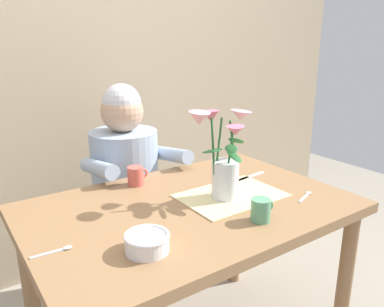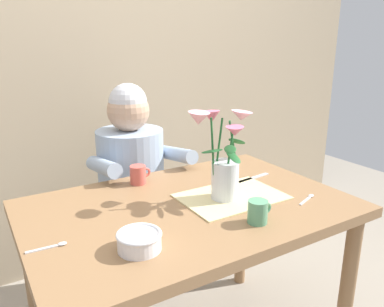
{
  "view_description": "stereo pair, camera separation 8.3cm",
  "coord_description": "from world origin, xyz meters",
  "views": [
    {
      "loc": [
        -0.75,
        -1.09,
        1.34
      ],
      "look_at": [
        0.04,
        0.05,
        0.92
      ],
      "focal_mm": 35.56,
      "sensor_mm": 36.0,
      "label": 1
    },
    {
      "loc": [
        -0.68,
        -1.13,
        1.34
      ],
      "look_at": [
        0.04,
        0.05,
        0.92
      ],
      "focal_mm": 35.56,
      "sensor_mm": 36.0,
      "label": 2
    }
  ],
  "objects": [
    {
      "name": "wood_panel_backdrop",
      "position": [
        0.0,
        1.05,
        1.25
      ],
      "size": [
        4.0,
        0.1,
        2.5
      ],
      "primitive_type": "cube",
      "color": "tan",
      "rests_on": "ground_plane"
    },
    {
      "name": "dining_table",
      "position": [
        0.0,
        0.0,
        0.64
      ],
      "size": [
        1.2,
        0.8,
        0.74
      ],
      "color": "olive",
      "rests_on": "ground_plane"
    },
    {
      "name": "seated_person",
      "position": [
        0.02,
        0.62,
        0.56
      ],
      "size": [
        0.45,
        0.47,
        1.14
      ],
      "rotation": [
        0.0,
        0.0,
        0.04
      ],
      "color": "#4C4C56",
      "rests_on": "ground_plane"
    },
    {
      "name": "striped_placemat",
      "position": [
        0.18,
        -0.03,
        0.74
      ],
      "size": [
        0.4,
        0.28,
        0.0
      ],
      "primitive_type": "cube",
      "color": "beige",
      "rests_on": "dining_table"
    },
    {
      "name": "flower_vase",
      "position": [
        0.13,
        -0.03,
        0.9
      ],
      "size": [
        0.28,
        0.22,
        0.35
      ],
      "color": "silver",
      "rests_on": "dining_table"
    },
    {
      "name": "ceramic_bowl",
      "position": [
        -0.29,
        -0.2,
        0.77
      ],
      "size": [
        0.14,
        0.14,
        0.06
      ],
      "color": "white",
      "rests_on": "dining_table"
    },
    {
      "name": "dinner_knife",
      "position": [
        0.39,
        0.09,
        0.74
      ],
      "size": [
        0.19,
        0.04,
        0.0
      ],
      "primitive_type": "cube",
      "rotation": [
        0.0,
        0.0,
        0.13
      ],
      "color": "silver",
      "rests_on": "dining_table"
    },
    {
      "name": "tea_cup",
      "position": [
        0.12,
        -0.25,
        0.78
      ],
      "size": [
        0.09,
        0.07,
        0.08
      ],
      "color": "#569970",
      "rests_on": "dining_table"
    },
    {
      "name": "coffee_cup",
      "position": [
        -0.08,
        0.3,
        0.78
      ],
      "size": [
        0.09,
        0.07,
        0.08
      ],
      "color": "#CC564C",
      "rests_on": "dining_table"
    },
    {
      "name": "spoon_0",
      "position": [
        0.42,
        -0.2,
        0.74
      ],
      "size": [
        0.12,
        0.06,
        0.01
      ],
      "color": "silver",
      "rests_on": "dining_table"
    },
    {
      "name": "spoon_1",
      "position": [
        -0.51,
        -0.05,
        0.74
      ],
      "size": [
        0.12,
        0.02,
        0.01
      ],
      "color": "silver",
      "rests_on": "dining_table"
    }
  ]
}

